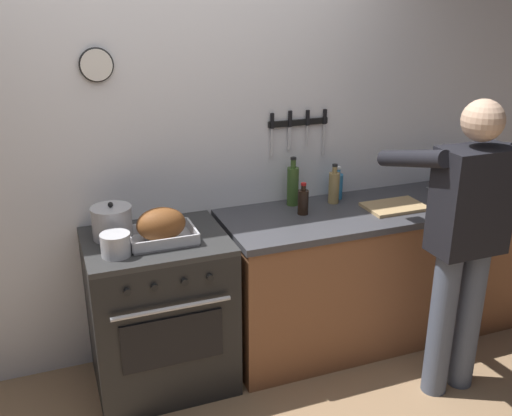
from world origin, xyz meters
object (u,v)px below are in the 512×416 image
at_px(bottle_olive_oil, 293,185).
at_px(bottle_soy_sauce, 303,201).
at_px(cutting_board, 394,207).
at_px(bottle_dish_soap, 337,185).
at_px(roasting_pan, 161,226).
at_px(saucepan, 116,245).
at_px(stock_pot, 112,222).
at_px(stove, 160,312).
at_px(person_cook, 464,233).
at_px(bottle_vinegar, 334,187).

xyz_separation_m(bottle_olive_oil, bottle_soy_sauce, (-0.01, -0.17, -0.05)).
xyz_separation_m(cutting_board, bottle_dish_soap, (-0.24, 0.29, 0.08)).
bearing_deg(bottle_dish_soap, cutting_board, -49.59).
xyz_separation_m(roasting_pan, cutting_board, (1.43, -0.01, -0.08)).
height_order(saucepan, bottle_olive_oil, bottle_olive_oil).
bearing_deg(roasting_pan, bottle_soy_sauce, 6.59).
height_order(stock_pot, cutting_board, stock_pot).
relative_size(stock_pot, saucepan, 1.45).
xyz_separation_m(cutting_board, bottle_olive_oil, (-0.56, 0.28, 0.12)).
xyz_separation_m(stove, bottle_soy_sauce, (0.89, 0.05, 0.53)).
bearing_deg(bottle_olive_oil, stock_pot, -173.75).
bearing_deg(stove, cutting_board, -2.48).
bearing_deg(person_cook, saucepan, 78.80).
xyz_separation_m(bottle_dish_soap, bottle_soy_sauce, (-0.32, -0.18, -0.01)).
distance_m(person_cook, saucepan, 1.80).
xyz_separation_m(cutting_board, bottle_vinegar, (-0.30, 0.22, 0.09)).
relative_size(saucepan, bottle_vinegar, 0.60).
relative_size(person_cook, bottle_soy_sauce, 8.59).
relative_size(roasting_pan, saucepan, 2.35).
distance_m(cutting_board, bottle_vinegar, 0.39).
bearing_deg(stock_pot, bottle_dish_soap, 5.19).
relative_size(cutting_board, bottle_olive_oil, 1.19).
height_order(stock_pot, bottle_olive_oil, bottle_olive_oil).
height_order(cutting_board, bottle_vinegar, bottle_vinegar).
bearing_deg(person_cook, bottle_vinegar, 28.85).
bearing_deg(bottle_soy_sauce, bottle_vinegar, 22.87).
distance_m(bottle_vinegar, bottle_soy_sauce, 0.28).
height_order(cutting_board, bottle_soy_sauce, bottle_soy_sauce).
distance_m(roasting_pan, bottle_vinegar, 1.15).
bearing_deg(bottle_dish_soap, stock_pot, -174.81).
bearing_deg(bottle_olive_oil, bottle_dish_soap, 1.39).
height_order(person_cook, bottle_soy_sauce, person_cook).
height_order(bottle_olive_oil, bottle_dish_soap, bottle_olive_oil).
height_order(roasting_pan, bottle_vinegar, bottle_vinegar).
bearing_deg(stove, stock_pot, 155.69).
bearing_deg(cutting_board, person_cook, -84.77).
bearing_deg(bottle_vinegar, bottle_olive_oil, 167.26).
relative_size(roasting_pan, bottle_soy_sauce, 1.82).
relative_size(stove, bottle_vinegar, 3.60).
xyz_separation_m(person_cook, saucepan, (-1.73, 0.49, 0.01)).
distance_m(saucepan, bottle_dish_soap, 1.48).
xyz_separation_m(person_cook, bottle_dish_soap, (-0.29, 0.85, 0.03)).
relative_size(roasting_pan, bottle_olive_oil, 1.16).
height_order(person_cook, cutting_board, person_cook).
xyz_separation_m(person_cook, bottle_soy_sauce, (-0.62, 0.67, 0.03)).
bearing_deg(roasting_pan, bottle_vinegar, 10.56).
height_order(stock_pot, saucepan, stock_pot).
bearing_deg(stock_pot, person_cook, -22.77).
height_order(saucepan, bottle_vinegar, bottle_vinegar).
bearing_deg(saucepan, roasting_pan, 18.96).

